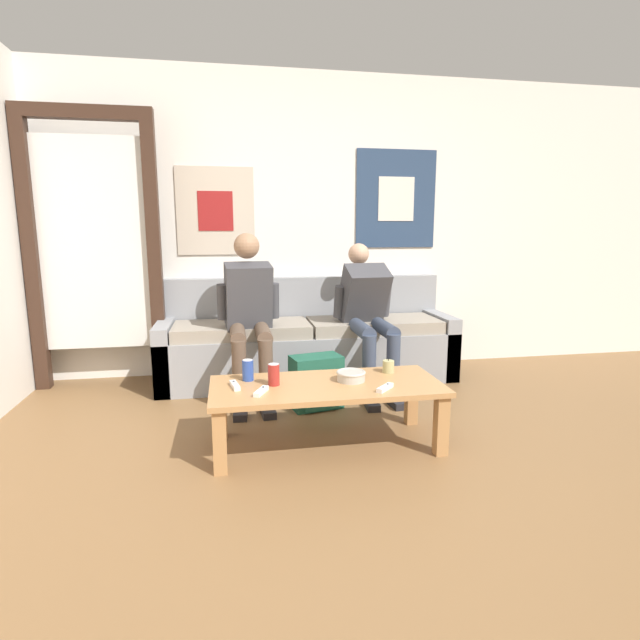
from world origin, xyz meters
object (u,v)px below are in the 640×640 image
object	(u,v)px
game_controller_near_right	(261,391)
ceramic_bowl	(351,375)
coffee_table	(327,393)
person_seated_adult	(249,310)
person_seated_teen	(367,310)
drink_can_blue	(248,370)
game_controller_far_center	(235,385)
backpack	(317,383)
pillar_candle	(388,367)
couch	(308,344)
drink_can_red	(274,375)
game_controller_near_left	(385,388)

from	to	relation	value
game_controller_near_right	ceramic_bowl	bearing A→B (deg)	14.06
coffee_table	person_seated_adult	distance (m)	1.11
coffee_table	person_seated_adult	size ratio (longest dim) A/B	1.08
coffee_table	ceramic_bowl	xyz separation A→B (m)	(0.15, 0.03, 0.09)
person_seated_adult	ceramic_bowl	bearing A→B (deg)	-60.12
person_seated_teen	drink_can_blue	size ratio (longest dim) A/B	9.14
coffee_table	game_controller_far_center	world-z (taller)	game_controller_far_center
backpack	game_controller_far_center	xyz separation A→B (m)	(-0.57, -0.60, 0.21)
person_seated_teen	pillar_candle	distance (m)	0.90
coffee_table	pillar_candle	size ratio (longest dim) A/B	15.22
couch	person_seated_adult	size ratio (longest dim) A/B	1.99
drink_can_blue	game_controller_near_right	world-z (taller)	drink_can_blue
person_seated_adult	pillar_candle	distance (m)	1.18
coffee_table	drink_can_red	world-z (taller)	drink_can_red
ceramic_bowl	person_seated_adult	bearing A→B (deg)	119.88
drink_can_red	ceramic_bowl	bearing A→B (deg)	-0.23
person_seated_adult	game_controller_near_left	bearing A→B (deg)	-58.93
couch	person_seated_adult	xyz separation A→B (m)	(-0.50, -0.37, 0.37)
person_seated_teen	drink_can_red	size ratio (longest dim) A/B	9.14
ceramic_bowl	pillar_candle	world-z (taller)	pillar_candle
pillar_candle	game_controller_near_right	world-z (taller)	pillar_candle
coffee_table	person_seated_adult	xyz separation A→B (m)	(-0.39, 0.98, 0.34)
person_seated_adult	pillar_candle	world-z (taller)	person_seated_adult
game_controller_near_left	game_controller_near_right	world-z (taller)	same
person_seated_teen	game_controller_near_left	distance (m)	1.24
couch	pillar_candle	bearing A→B (deg)	-75.11
pillar_candle	coffee_table	bearing A→B (deg)	-159.59
game_controller_far_center	game_controller_near_left	bearing A→B (deg)	-13.31
person_seated_teen	drink_can_blue	xyz separation A→B (m)	(-0.97, -0.88, -0.19)
backpack	ceramic_bowl	size ratio (longest dim) A/B	2.23
couch	person_seated_adult	bearing A→B (deg)	-143.13
game_controller_near_right	drink_can_blue	bearing A→B (deg)	103.34
coffee_table	ceramic_bowl	world-z (taller)	ceramic_bowl
game_controller_near_left	game_controller_near_right	distance (m)	0.68
couch	game_controller_far_center	bearing A→B (deg)	-115.23
couch	backpack	xyz separation A→B (m)	(-0.05, -0.72, -0.11)
couch	drink_can_red	xyz separation A→B (m)	(-0.40, -1.32, 0.14)
coffee_table	drink_can_red	xyz separation A→B (m)	(-0.30, 0.03, 0.12)
couch	backpack	bearing A→B (deg)	-94.04
ceramic_bowl	game_controller_far_center	distance (m)	0.67
couch	game_controller_near_left	world-z (taller)	couch
person_seated_teen	person_seated_adult	bearing A→B (deg)	-176.98
game_controller_far_center	game_controller_near_right	bearing A→B (deg)	-43.26
ceramic_bowl	pillar_candle	bearing A→B (deg)	25.29
drink_can_red	game_controller_near_right	world-z (taller)	drink_can_red
drink_can_red	game_controller_near_left	size ratio (longest dim) A/B	0.98
drink_can_blue	game_controller_far_center	distance (m)	0.15
backpack	game_controller_near_right	distance (m)	0.87
person_seated_teen	pillar_candle	size ratio (longest dim) A/B	13.03
ceramic_bowl	game_controller_near_right	xyz separation A→B (m)	(-0.53, -0.13, -0.02)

